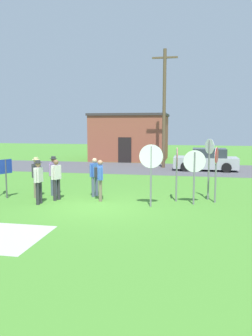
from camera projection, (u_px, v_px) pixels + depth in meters
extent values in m
plane|color=#47842D|center=(94.00, 206.00, 12.56)|extent=(80.00, 80.00, 0.00)
cube|color=#4C4C51|center=(139.00, 168.00, 23.75)|extent=(60.00, 6.40, 0.01)
cube|color=brown|center=(130.00, 138.00, 29.52)|extent=(6.45, 5.16, 3.88)
cube|color=#383333|center=(130.00, 115.00, 29.25)|extent=(6.65, 5.36, 0.20)
cube|color=black|center=(125.00, 150.00, 27.10)|extent=(1.10, 0.08, 2.10)
cylinder|color=brown|center=(164.00, 110.00, 23.49)|extent=(0.24, 0.24, 8.41)
cube|color=brown|center=(165.00, 58.00, 23.02)|extent=(1.80, 0.12, 0.12)
cube|color=#A5A8AD|center=(205.00, 163.00, 22.63)|extent=(4.32, 1.86, 0.76)
cube|color=#2D333D|center=(209.00, 153.00, 22.49)|extent=(2.26, 1.56, 0.60)
cylinder|color=black|center=(185.00, 167.00, 22.05)|extent=(0.64, 0.23, 0.64)
cylinder|color=black|center=(186.00, 164.00, 23.80)|extent=(0.64, 0.23, 0.64)
cylinder|color=black|center=(226.00, 168.00, 21.52)|extent=(0.64, 0.23, 0.64)
cylinder|color=black|center=(224.00, 164.00, 23.26)|extent=(0.64, 0.23, 0.64)
cylinder|color=slate|center=(194.00, 179.00, 12.74)|extent=(0.08, 0.08, 2.07)
cylinder|color=white|center=(195.00, 161.00, 12.65)|extent=(0.85, 0.11, 0.86)
cylinder|color=red|center=(195.00, 161.00, 12.66)|extent=(0.79, 0.11, 0.79)
cylinder|color=slate|center=(177.00, 175.00, 13.26)|extent=(0.07, 0.07, 2.16)
cylinder|color=white|center=(177.00, 157.00, 13.17)|extent=(0.04, 0.82, 0.82)
cylinder|color=red|center=(177.00, 157.00, 13.17)|extent=(0.04, 0.76, 0.76)
cylinder|color=slate|center=(209.00, 170.00, 13.56)|extent=(0.10, 0.10, 2.49)
cylinder|color=white|center=(210.00, 146.00, 13.43)|extent=(0.34, 0.54, 0.63)
cylinder|color=red|center=(210.00, 146.00, 13.43)|extent=(0.32, 0.50, 0.58)
cylinder|color=slate|center=(151.00, 177.00, 12.42)|extent=(0.08, 0.15, 2.31)
cylinder|color=white|center=(151.00, 156.00, 12.32)|extent=(0.89, 0.13, 0.89)
cylinder|color=red|center=(151.00, 156.00, 12.33)|extent=(0.83, 0.13, 0.83)
cylinder|color=slate|center=(216.00, 176.00, 13.05)|extent=(0.09, 0.09, 2.19)
cylinder|color=white|center=(216.00, 155.00, 12.94)|extent=(0.19, 0.67, 0.69)
cylinder|color=red|center=(217.00, 155.00, 12.94)|extent=(0.18, 0.62, 0.64)
cylinder|color=#2D2D33|center=(59.00, 189.00, 13.67)|extent=(0.14, 0.14, 0.88)
cylinder|color=#2D2D33|center=(55.00, 190.00, 13.48)|extent=(0.14, 0.14, 0.88)
cube|color=beige|center=(56.00, 172.00, 13.48)|extent=(0.34, 0.42, 0.58)
cylinder|color=beige|center=(60.00, 172.00, 13.68)|extent=(0.09, 0.09, 0.52)
cylinder|color=beige|center=(52.00, 173.00, 13.28)|extent=(0.09, 0.09, 0.52)
sphere|color=brown|center=(56.00, 162.00, 13.43)|extent=(0.21, 0.21, 0.21)
cylinder|color=#7A6B56|center=(38.00, 187.00, 14.22)|extent=(0.14, 0.14, 0.88)
cylinder|color=#7A6B56|center=(35.00, 188.00, 14.01)|extent=(0.14, 0.14, 0.88)
cube|color=#333338|center=(36.00, 170.00, 14.02)|extent=(0.26, 0.38, 0.58)
cylinder|color=#333338|center=(39.00, 170.00, 14.25)|extent=(0.09, 0.09, 0.52)
cylinder|color=#333338|center=(33.00, 172.00, 13.79)|extent=(0.09, 0.09, 0.52)
sphere|color=tan|center=(36.00, 161.00, 13.96)|extent=(0.21, 0.21, 0.21)
cylinder|color=beige|center=(36.00, 159.00, 13.95)|extent=(0.32, 0.31, 0.02)
cylinder|color=beige|center=(36.00, 158.00, 13.95)|extent=(0.19, 0.19, 0.09)
cylinder|color=#2D2D33|center=(40.00, 192.00, 13.00)|extent=(0.14, 0.14, 0.88)
cylinder|color=#2D2D33|center=(38.00, 194.00, 12.79)|extent=(0.14, 0.14, 0.88)
cube|color=beige|center=(38.00, 175.00, 12.80)|extent=(0.24, 0.37, 0.58)
cylinder|color=beige|center=(41.00, 174.00, 13.03)|extent=(0.09, 0.09, 0.52)
cylinder|color=beige|center=(35.00, 176.00, 12.57)|extent=(0.09, 0.09, 0.52)
sphere|color=#9E7051|center=(38.00, 164.00, 12.75)|extent=(0.21, 0.21, 0.21)
cylinder|color=#333338|center=(38.00, 163.00, 12.74)|extent=(0.32, 0.32, 0.02)
cylinder|color=#333338|center=(38.00, 161.00, 12.73)|extent=(0.19, 0.19, 0.09)
cylinder|color=#7A6B56|center=(100.00, 190.00, 13.57)|extent=(0.14, 0.14, 0.88)
cylinder|color=#7A6B56|center=(100.00, 191.00, 13.35)|extent=(0.14, 0.14, 0.88)
cube|color=#3860B7|center=(100.00, 173.00, 13.36)|extent=(0.30, 0.40, 0.58)
cylinder|color=#3860B7|center=(100.00, 172.00, 13.60)|extent=(0.09, 0.09, 0.52)
cylinder|color=#3860B7|center=(100.00, 174.00, 13.13)|extent=(0.09, 0.09, 0.52)
sphere|color=#9E7051|center=(100.00, 163.00, 13.31)|extent=(0.21, 0.21, 0.21)
cube|color=#232328|center=(96.00, 172.00, 13.35)|extent=(0.20, 0.29, 0.40)
cylinder|color=#4C5670|center=(97.00, 186.00, 14.36)|extent=(0.14, 0.14, 0.88)
cylinder|color=#4C5670|center=(93.00, 187.00, 14.19)|extent=(0.14, 0.14, 0.88)
cube|color=#3860B7|center=(95.00, 170.00, 14.18)|extent=(0.37, 0.42, 0.58)
cylinder|color=#3860B7|center=(99.00, 170.00, 14.37)|extent=(0.09, 0.09, 0.52)
cylinder|color=#3860B7|center=(91.00, 171.00, 14.00)|extent=(0.09, 0.09, 0.52)
sphere|color=tan|center=(95.00, 160.00, 14.12)|extent=(0.21, 0.21, 0.21)
cylinder|color=#4C5670|center=(56.00, 185.00, 14.61)|extent=(0.14, 0.14, 0.88)
cylinder|color=#4C5670|center=(52.00, 186.00, 14.43)|extent=(0.14, 0.14, 0.88)
cube|color=#9E7AB2|center=(54.00, 169.00, 14.43)|extent=(0.34, 0.42, 0.58)
cylinder|color=#9E7AB2|center=(58.00, 169.00, 14.63)|extent=(0.09, 0.09, 0.52)
cylinder|color=#9E7AB2|center=(50.00, 170.00, 14.23)|extent=(0.09, 0.09, 0.52)
sphere|color=brown|center=(54.00, 160.00, 14.37)|extent=(0.21, 0.21, 0.21)
cylinder|color=#333338|center=(53.00, 158.00, 14.36)|extent=(0.32, 0.31, 0.02)
cylinder|color=#333338|center=(53.00, 157.00, 14.36)|extent=(0.19, 0.19, 0.09)
cylinder|color=#4C4C51|center=(6.00, 179.00, 13.89)|extent=(0.06, 0.06, 1.66)
cube|color=#1E389E|center=(6.00, 166.00, 13.82)|extent=(0.29, 0.55, 0.60)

